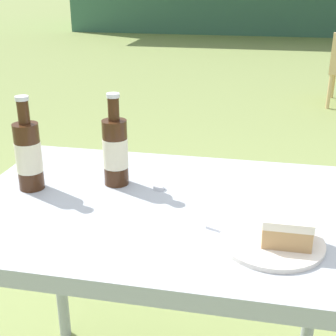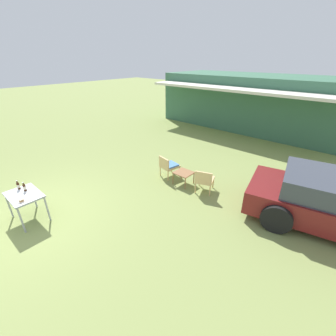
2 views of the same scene
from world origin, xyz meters
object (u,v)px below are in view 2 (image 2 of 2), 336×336
wicker_chair_cushioned (169,165)px  cola_bottle_far (18,186)px  cake_on_plate (21,200)px  wicker_chair_plain (204,179)px  garden_side_table (184,174)px  cola_bottle_near (25,187)px  patio_table (24,197)px

wicker_chair_cushioned → cola_bottle_far: (-1.46, -3.90, 0.39)m
cake_on_plate → wicker_chair_plain: bearing=60.8°
wicker_chair_plain → garden_side_table: size_ratio=1.37×
cake_on_plate → cola_bottle_near: (-0.41, 0.22, 0.07)m
cola_bottle_near → cola_bottle_far: size_ratio=1.00×
garden_side_table → cola_bottle_near: (-1.93, -3.79, 0.45)m
cola_bottle_far → wicker_chair_plain: bearing=53.5°
wicker_chair_plain → patio_table: bearing=37.1°
cake_on_plate → cola_bottle_far: 0.63m
wicker_chair_cushioned → patio_table: 4.09m
patio_table → cola_bottle_far: 0.38m
wicker_chair_cushioned → cola_bottle_far: bearing=80.6°
wicker_chair_cushioned → cola_bottle_near: size_ratio=3.07×
wicker_chair_cushioned → cola_bottle_far: cola_bottle_far is taller
wicker_chair_cushioned → wicker_chair_plain: 1.41m
wicker_chair_plain → cake_on_plate: size_ratio=3.49×
patio_table → cake_on_plate: size_ratio=4.40×
patio_table → cola_bottle_far: (-0.34, 0.02, 0.17)m
patio_table → cola_bottle_near: bearing=146.2°
cola_bottle_far → patio_table: bearing=-3.4°
garden_side_table → cola_bottle_far: size_ratio=2.24×
wicker_chair_cushioned → wicker_chair_plain: same height
cake_on_plate → garden_side_table: bearing=69.3°
cake_on_plate → cola_bottle_far: size_ratio=0.88×
wicker_chair_cushioned → patio_table: (-1.12, -3.92, 0.23)m
patio_table → cola_bottle_near: size_ratio=3.87×
garden_side_table → cake_on_plate: cake_on_plate is taller
patio_table → wicker_chair_plain: bearing=57.0°
wicker_chair_cushioned → cola_bottle_near: 4.05m
cake_on_plate → cola_bottle_far: (-0.61, 0.15, 0.07)m
patio_table → cake_on_plate: (0.27, -0.13, 0.10)m
garden_side_table → patio_table: size_ratio=0.58×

